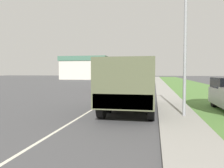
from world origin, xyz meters
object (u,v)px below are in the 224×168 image
Objects in this scene: lamp_post at (180,33)px; car_second_ahead at (144,80)px; military_truck at (131,82)px; car_nearest_ahead at (110,84)px.

car_second_ahead is at bearing 96.01° from lamp_post.
lamp_post reaches higher than military_truck.
car_second_ahead is 27.21m from lamp_post.
car_nearest_ahead is (-3.61, 12.08, -0.82)m from military_truck.
military_truck reaches higher than car_nearest_ahead.
car_nearest_ahead is 15.04m from lamp_post.
military_truck is 12.64m from car_nearest_ahead.
lamp_post is at bearing -83.99° from car_second_ahead.
military_truck is 3.54m from lamp_post.
lamp_post is at bearing -30.39° from military_truck.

